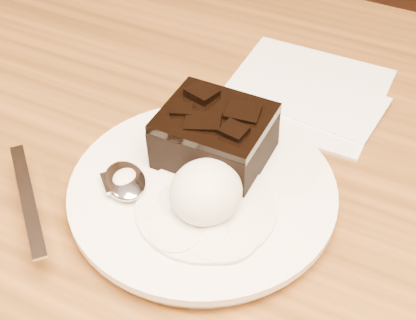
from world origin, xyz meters
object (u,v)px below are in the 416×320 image
at_px(brownie, 215,139).
at_px(ice_cream_scoop, 206,192).
at_px(plate, 203,194).
at_px(spoon, 125,182).
at_px(napkin, 304,91).

bearing_deg(brownie, ice_cream_scoop, -70.04).
bearing_deg(plate, spoon, -152.77).
bearing_deg(plate, brownie, 100.97).
xyz_separation_m(ice_cream_scoop, napkin, (0.01, 0.20, -0.03)).
relative_size(brownie, ice_cream_scoop, 1.47).
bearing_deg(plate, ice_cream_scoop, -56.54).
height_order(plate, ice_cream_scoop, ice_cream_scoop).
xyz_separation_m(brownie, spoon, (-0.05, -0.07, -0.02)).
xyz_separation_m(plate, spoon, (-0.06, -0.03, 0.01)).
relative_size(plate, spoon, 1.18).
height_order(ice_cream_scoop, napkin, ice_cream_scoop).
distance_m(plate, brownie, 0.05).
bearing_deg(ice_cream_scoop, napkin, 87.06).
bearing_deg(brownie, spoon, -126.78).
xyz_separation_m(plate, ice_cream_scoop, (0.01, -0.02, 0.03)).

